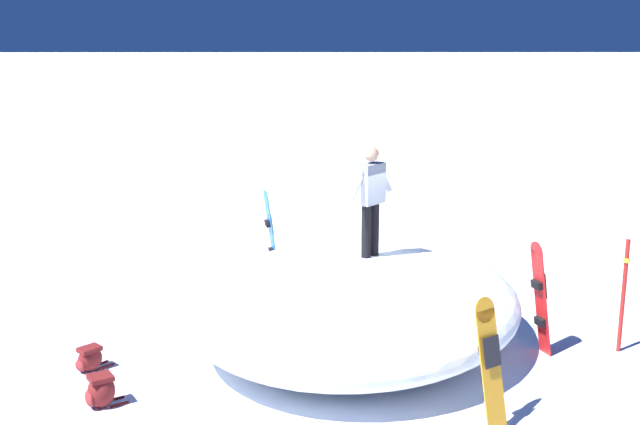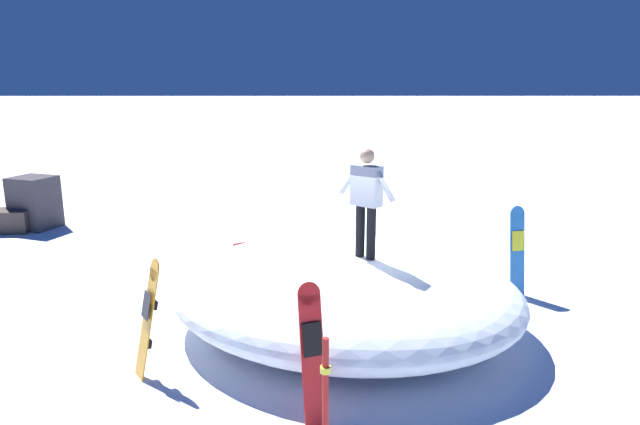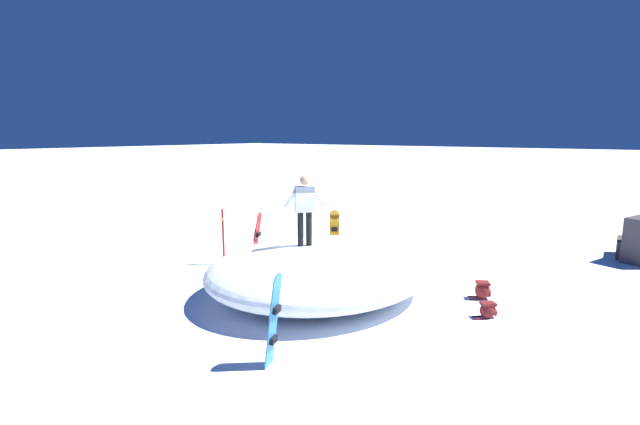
# 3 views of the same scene
# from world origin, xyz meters

# --- Properties ---
(ground) EXTENTS (240.00, 240.00, 0.00)m
(ground) POSITION_xyz_m (0.00, 0.00, 0.00)
(ground) COLOR white
(snow_mound) EXTENTS (6.51, 6.93, 1.25)m
(snow_mound) POSITION_xyz_m (-0.14, 0.22, 0.62)
(snow_mound) COLOR white
(snow_mound) RESTS_ON ground
(snowboarder_standing) EXTENTS (0.72, 0.81, 1.64)m
(snowboarder_standing) POSITION_xyz_m (-0.36, -0.09, 2.19)
(snowboarder_standing) COLOR black
(snowboarder_standing) RESTS_ON snow_mound
(snowboard_primary_upright) EXTENTS (0.31, 0.35, 1.65)m
(snowboard_primary_upright) POSITION_xyz_m (1.28, -2.99, 0.85)
(snowboard_primary_upright) COLOR #2672BF
(snowboard_primary_upright) RESTS_ON ground
(snowboard_secondary_upright) EXTENTS (0.45, 0.47, 1.60)m
(snowboard_secondary_upright) POSITION_xyz_m (-1.55, 2.86, 0.83)
(snowboard_secondary_upright) COLOR orange
(snowboard_secondary_upright) RESTS_ON ground
(snowboard_tertiary_upright) EXTENTS (0.37, 0.35, 1.69)m
(snowboard_tertiary_upright) POSITION_xyz_m (-2.71, 0.69, 0.87)
(snowboard_tertiary_upright) COLOR red
(snowboard_tertiary_upright) RESTS_ON ground
(backpack_near) EXTENTS (0.55, 0.47, 0.42)m
(backpack_near) POSITION_xyz_m (3.10, 2.25, 0.22)
(backpack_near) COLOR maroon
(backpack_near) RESTS_ON ground
(backpack_far) EXTENTS (0.49, 0.50, 0.34)m
(backpack_far) POSITION_xyz_m (3.53, 1.19, 0.18)
(backpack_far) COLOR maroon
(backpack_far) RESTS_ON ground
(trail_marker_pole) EXTENTS (0.10, 0.10, 1.67)m
(trail_marker_pole) POSITION_xyz_m (-3.94, 0.56, 0.88)
(trail_marker_pole) COLOR #A51E19
(trail_marker_pole) RESTS_ON ground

